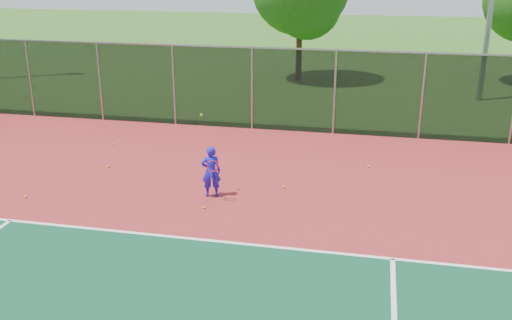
{
  "coord_description": "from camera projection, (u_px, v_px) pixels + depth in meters",
  "views": [
    {
      "loc": [
        1.39,
        -7.96,
        5.96
      ],
      "look_at": [
        -1.36,
        5.0,
        1.3
      ],
      "focal_mm": 40.0,
      "sensor_mm": 36.0,
      "label": 1
    }
  ],
  "objects": [
    {
      "name": "fence_back",
      "position": [
        335.0,
        91.0,
        20.15
      ],
      "size": [
        30.0,
        0.06,
        3.03
      ],
      "color": "black",
      "rests_on": "court_apron"
    },
    {
      "name": "practice_ball_2",
      "position": [
        368.0,
        166.0,
        17.24
      ],
      "size": [
        0.07,
        0.07,
        0.07
      ],
      "primitive_type": "sphere",
      "color": "#A9C717",
      "rests_on": "court_apron"
    },
    {
      "name": "tennis_player",
      "position": [
        211.0,
        171.0,
        14.95
      ],
      "size": [
        0.59,
        0.65,
        2.23
      ],
      "color": "#1F16D1",
      "rests_on": "court_apron"
    },
    {
      "name": "court_apron",
      "position": [
        291.0,
        274.0,
        11.44
      ],
      "size": [
        30.0,
        20.0,
        0.02
      ],
      "primitive_type": "cube",
      "color": "maroon",
      "rests_on": "ground"
    },
    {
      "name": "practice_ball_6",
      "position": [
        108.0,
        167.0,
        17.24
      ],
      "size": [
        0.07,
        0.07,
        0.07
      ],
      "primitive_type": "sphere",
      "color": "#A9C717",
      "rests_on": "court_apron"
    },
    {
      "name": "practice_ball_3",
      "position": [
        204.0,
        207.0,
        14.39
      ],
      "size": [
        0.07,
        0.07,
        0.07
      ],
      "primitive_type": "sphere",
      "color": "#A9C717",
      "rests_on": "court_apron"
    },
    {
      "name": "practice_ball_4",
      "position": [
        113.0,
        144.0,
        19.32
      ],
      "size": [
        0.07,
        0.07,
        0.07
      ],
      "primitive_type": "sphere",
      "color": "#A9C717",
      "rests_on": "court_apron"
    },
    {
      "name": "practice_ball_1",
      "position": [
        25.0,
        197.0,
        15.04
      ],
      "size": [
        0.07,
        0.07,
        0.07
      ],
      "primitive_type": "sphere",
      "color": "#A9C717",
      "rests_on": "court_apron"
    },
    {
      "name": "practice_ball_5",
      "position": [
        284.0,
        187.0,
        15.7
      ],
      "size": [
        0.07,
        0.07,
        0.07
      ],
      "primitive_type": "sphere",
      "color": "#A9C717",
      "rests_on": "court_apron"
    }
  ]
}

